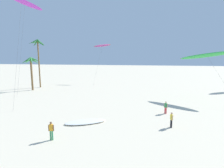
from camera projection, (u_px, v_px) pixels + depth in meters
name	position (u px, v px, depth m)	size (l,w,h in m)	color
palm_tree_0	(38.00, 47.00, 41.16)	(3.57, 3.94, 11.26)	brown
palm_tree_1	(31.00, 63.00, 38.27)	(3.95, 3.98, 7.18)	brown
flying_kite_0	(25.00, 3.00, 34.83)	(5.04, 8.07, 18.97)	purple
flying_kite_1	(207.00, 55.00, 29.57)	(8.18, 8.78, 8.59)	green
flying_kite_3	(102.00, 46.00, 50.04)	(4.86, 9.03, 11.02)	#EA5193
grounded_kite_0	(85.00, 122.00, 19.77)	(4.73, 3.41, 0.26)	white
person_near_left	(171.00, 119.00, 18.41)	(0.27, 0.50, 1.63)	black
person_near_right	(51.00, 130.00, 15.62)	(0.50, 0.25, 1.70)	#338E56
person_mid_field	(166.00, 107.00, 22.92)	(0.43, 0.34, 1.62)	red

